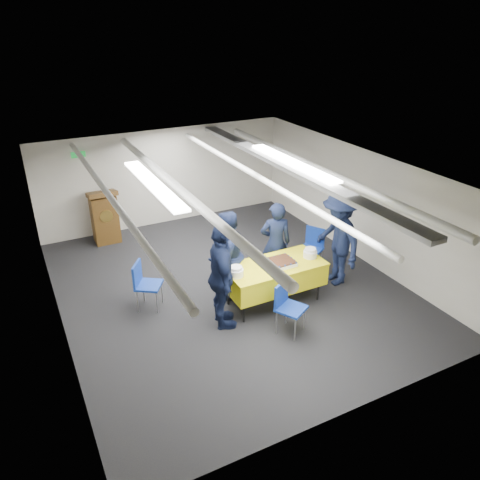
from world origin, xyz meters
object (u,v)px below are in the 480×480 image
(podium, at_px, (105,216))
(sailor_a, at_px, (275,243))
(serving_table, at_px, (274,275))
(sailor_b, at_px, (226,256))
(sailor_c, at_px, (222,277))
(sheet_cake, at_px, (279,263))
(chair_right, at_px, (313,245))
(sailor_d, at_px, (338,239))
(chair_near, at_px, (287,303))
(chair_left, at_px, (144,281))

(podium, bearing_deg, sailor_a, -52.07)
(sailor_a, bearing_deg, serving_table, 77.78)
(sailor_b, distance_m, sailor_c, 0.89)
(sheet_cake, bearing_deg, chair_right, 31.63)
(sheet_cake, relative_size, sailor_d, 0.28)
(sailor_a, relative_size, sailor_b, 0.97)
(sheet_cake, xyz_separation_m, podium, (-2.16, 3.92, -0.20))
(serving_table, xyz_separation_m, sailor_c, (-1.10, -0.19, 0.35))
(sheet_cake, distance_m, sailor_d, 1.37)
(podium, xyz_separation_m, chair_near, (1.85, -4.68, -0.08))
(chair_left, relative_size, sailor_c, 0.48)
(sheet_cake, bearing_deg, serving_table, 141.57)
(sailor_c, relative_size, sailor_d, 0.99)
(serving_table, distance_m, sailor_c, 1.17)
(chair_left, bearing_deg, sailor_d, -12.91)
(sheet_cake, relative_size, sailor_c, 0.29)
(chair_right, relative_size, sailor_b, 0.52)
(podium, xyz_separation_m, sailor_b, (1.44, -3.30, 0.22))
(serving_table, distance_m, sheet_cake, 0.27)
(chair_left, height_order, sailor_c, sailor_c)
(chair_right, bearing_deg, chair_left, 177.22)
(podium, distance_m, chair_near, 5.03)
(podium, height_order, sailor_c, sailor_c)
(sheet_cake, xyz_separation_m, sailor_b, (-0.72, 0.62, 0.02))
(chair_left, height_order, sailor_d, sailor_d)
(sailor_b, xyz_separation_m, sailor_d, (2.08, -0.49, 0.09))
(serving_table, xyz_separation_m, chair_right, (1.32, 0.72, -0.03))
(sheet_cake, relative_size, sailor_b, 0.31)
(sheet_cake, distance_m, chair_right, 1.51)
(chair_near, height_order, sailor_c, sailor_c)
(chair_right, bearing_deg, sailor_a, -175.76)
(sailor_c, bearing_deg, sailor_b, -15.62)
(chair_near, relative_size, chair_left, 1.00)
(sheet_cake, bearing_deg, sailor_c, -173.02)
(chair_right, bearing_deg, podium, 137.39)
(chair_near, xyz_separation_m, chair_right, (1.57, 1.53, 0.00))
(sailor_d, bearing_deg, chair_right, -167.13)
(podium, bearing_deg, chair_near, -68.46)
(chair_near, height_order, chair_left, same)
(sailor_d, bearing_deg, podium, -132.93)
(sheet_cake, distance_m, sailor_c, 1.18)
(sailor_b, distance_m, sailor_d, 2.14)
(sailor_a, bearing_deg, sailor_b, 24.37)
(sailor_a, bearing_deg, chair_right, -155.98)
(podium, distance_m, sailor_a, 4.08)
(sailor_a, xyz_separation_m, sailor_d, (1.01, -0.57, 0.11))
(sailor_d, bearing_deg, sailor_c, -79.52)
(chair_near, height_order, sailor_d, sailor_d)
(podium, bearing_deg, sailor_b, -66.48)
(chair_left, distance_m, sailor_a, 2.53)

